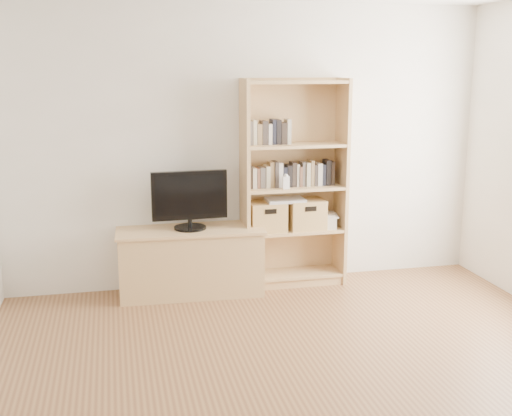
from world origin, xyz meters
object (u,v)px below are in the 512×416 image
object	(u,v)px
bookshelf	(294,184)
television	(190,200)
baby_monitor	(286,183)
laptop	(285,200)
tv_stand	(191,263)
basket_left	(267,216)
basket_right	(306,214)

from	to	relation	value
bookshelf	television	size ratio (longest dim) A/B	2.87
baby_monitor	laptop	xyz separation A→B (m)	(0.02, 0.09, -0.18)
television	laptop	world-z (taller)	television
tv_stand	basket_left	world-z (taller)	basket_left
tv_stand	basket_left	bearing A→B (deg)	7.14
basket_left	laptop	bearing A→B (deg)	-3.27
bookshelf	basket_right	xyz separation A→B (m)	(0.12, -0.00, -0.29)
baby_monitor	basket_right	world-z (taller)	baby_monitor
tv_stand	baby_monitor	bearing A→B (deg)	-0.28
television	baby_monitor	distance (m)	0.89
bookshelf	baby_monitor	bearing A→B (deg)	-135.00
bookshelf	basket_right	world-z (taller)	bookshelf
tv_stand	basket_left	distance (m)	0.82
bookshelf	basket_left	world-z (taller)	bookshelf
bookshelf	television	bearing A→B (deg)	-176.42
bookshelf	baby_monitor	distance (m)	0.16
bookshelf	laptop	size ratio (longest dim) A/B	5.50
baby_monitor	basket_right	distance (m)	0.41
tv_stand	basket_right	world-z (taller)	basket_right
tv_stand	television	xyz separation A→B (m)	(0.00, 0.00, 0.58)
bookshelf	basket_right	distance (m)	0.31
bookshelf	laptop	xyz separation A→B (m)	(-0.09, -0.01, -0.14)
baby_monitor	tv_stand	bearing A→B (deg)	-179.82
laptop	television	bearing A→B (deg)	-176.26
television	basket_right	xyz separation A→B (m)	(1.10, 0.06, -0.20)
basket_right	laptop	distance (m)	0.25
bookshelf	laptop	world-z (taller)	bookshelf
bookshelf	laptop	bearing A→B (deg)	-170.66
television	laptop	size ratio (longest dim) A/B	1.92
tv_stand	baby_monitor	distance (m)	1.13
television	bookshelf	bearing A→B (deg)	2.22
tv_stand	bookshelf	size ratio (longest dim) A/B	0.66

